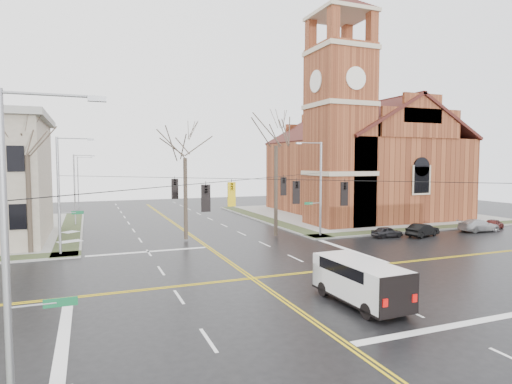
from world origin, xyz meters
name	(u,v)px	position (x,y,z in m)	size (l,w,h in m)	color
ground	(252,278)	(0.00, 0.00, 0.00)	(120.00, 120.00, 0.00)	black
sidewalks	(252,277)	(0.00, 0.00, 0.08)	(80.00, 80.00, 0.17)	gray
road_markings	(252,278)	(0.00, 0.00, 0.01)	(100.00, 100.00, 0.01)	gold
church	(357,153)	(24.76, 24.78, 8.43)	(24.28, 27.48, 27.50)	#622C19
signal_pole_ne	(319,186)	(11.32, 11.50, 4.95)	(2.75, 0.22, 9.00)	gray
signal_pole_nw	(61,192)	(-11.32, 11.50, 4.95)	(2.75, 0.22, 9.00)	gray
signal_pole_sw	(13,247)	(-11.32, -11.50, 4.95)	(2.75, 0.22, 9.00)	gray
span_wires	(252,179)	(0.00, 0.00, 6.20)	(23.02, 23.02, 0.03)	black
traffic_signals	(256,192)	(0.00, -0.67, 5.45)	(8.21, 8.26, 1.30)	black
streetlight_north_a	(76,187)	(-10.65, 28.00, 4.47)	(2.30, 0.20, 8.00)	gray
streetlight_north_b	(79,180)	(-10.65, 48.00, 4.47)	(2.30, 0.20, 8.00)	gray
cargo_van	(357,278)	(3.34, -6.32, 1.30)	(2.41, 5.84, 2.19)	white
parked_car_a	(387,232)	(17.30, 8.81, 0.53)	(1.24, 3.09, 1.05)	black
parked_car_b	(423,230)	(20.84, 7.93, 0.63)	(1.34, 3.85, 1.27)	black
parked_car_c	(479,225)	(28.46, 8.14, 0.65)	(1.82, 4.47, 1.30)	#B3B3B6
parked_car_d	(494,224)	(31.31, 8.72, 0.57)	(1.35, 3.35, 1.14)	#511A17
tree_nw_far	(27,148)	(-13.69, 12.93, 8.30)	(4.00, 4.00, 11.47)	#3C3026
tree_nw_near	(185,153)	(-1.10, 14.17, 8.10)	(4.00, 4.00, 11.18)	#3C3026
tree_ne	(276,140)	(7.42, 12.96, 9.38)	(4.00, 4.00, 12.99)	#3C3026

